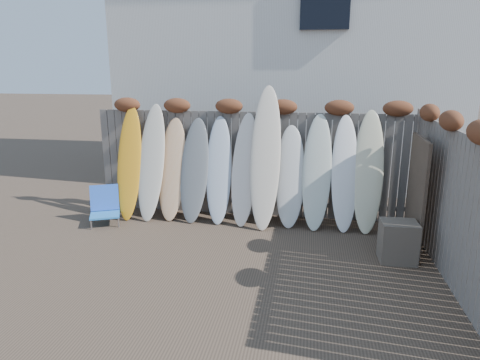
% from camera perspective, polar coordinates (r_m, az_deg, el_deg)
% --- Properties ---
extents(ground, '(80.00, 80.00, 0.00)m').
position_cam_1_polar(ground, '(6.26, -1.84, -11.67)').
color(ground, '#493A2D').
extents(back_fence, '(6.05, 0.28, 2.24)m').
position_cam_1_polar(back_fence, '(8.12, 1.80, 3.34)').
color(back_fence, slate).
rests_on(back_fence, ground).
extents(right_fence, '(0.28, 4.40, 2.24)m').
position_cam_1_polar(right_fence, '(6.27, 26.53, -2.02)').
color(right_fence, slate).
rests_on(right_fence, ground).
extents(house, '(8.50, 5.50, 6.33)m').
position_cam_1_polar(house, '(12.03, 6.78, 16.56)').
color(house, silver).
rests_on(house, ground).
extents(beach_chair, '(0.69, 0.71, 0.68)m').
position_cam_1_polar(beach_chair, '(8.28, -17.59, -3.35)').
color(beach_chair, blue).
rests_on(beach_chair, ground).
extents(wooden_crate, '(0.53, 0.45, 0.61)m').
position_cam_1_polar(wooden_crate, '(6.78, 20.33, -7.70)').
color(wooden_crate, brown).
rests_on(wooden_crate, ground).
extents(lattice_panel, '(0.08, 1.18, 1.77)m').
position_cam_1_polar(lattice_panel, '(7.20, 22.44, -1.73)').
color(lattice_panel, '#422F28').
rests_on(lattice_panel, ground).
extents(surfboard_0, '(0.50, 0.76, 2.09)m').
position_cam_1_polar(surfboard_0, '(8.35, -14.54, 2.21)').
color(surfboard_0, orange).
rests_on(surfboard_0, ground).
extents(surfboard_1, '(0.56, 0.79, 2.14)m').
position_cam_1_polar(surfboard_1, '(8.20, -11.73, 2.33)').
color(surfboard_1, beige).
rests_on(surfboard_1, ground).
extents(surfboard_2, '(0.54, 0.69, 1.89)m').
position_cam_1_polar(surfboard_2, '(8.15, -9.01, 1.45)').
color(surfboard_2, '#E6956F').
rests_on(surfboard_2, ground).
extents(surfboard_3, '(0.58, 0.71, 1.90)m').
position_cam_1_polar(surfboard_3, '(7.97, -6.09, 1.30)').
color(surfboard_3, slate).
rests_on(surfboard_3, ground).
extents(surfboard_4, '(0.52, 0.72, 1.93)m').
position_cam_1_polar(surfboard_4, '(7.88, -2.83, 1.34)').
color(surfboard_4, '#A9B8CC').
rests_on(surfboard_4, ground).
extents(surfboard_5, '(0.53, 0.75, 2.00)m').
position_cam_1_polar(surfboard_5, '(7.75, 0.62, 1.42)').
color(surfboard_5, silver).
rests_on(surfboard_5, ground).
extents(surfboard_6, '(0.54, 0.87, 2.49)m').
position_cam_1_polar(surfboard_6, '(7.61, 3.42, 3.03)').
color(surfboard_6, silver).
rests_on(surfboard_6, ground).
extents(surfboard_7, '(0.54, 0.66, 1.79)m').
position_cam_1_polar(surfboard_7, '(7.73, 6.68, 0.48)').
color(surfboard_7, silver).
rests_on(surfboard_7, ground).
extents(surfboard_8, '(0.55, 0.74, 2.01)m').
position_cam_1_polar(surfboard_8, '(7.68, 10.22, 1.07)').
color(surfboard_8, silver).
rests_on(surfboard_8, ground).
extents(surfboard_9, '(0.49, 0.73, 2.00)m').
position_cam_1_polar(surfboard_9, '(7.71, 13.79, 0.88)').
color(surfboard_9, white).
rests_on(surfboard_9, ground).
extents(surfboard_10, '(0.55, 0.77, 2.09)m').
position_cam_1_polar(surfboard_10, '(7.74, 16.76, 1.09)').
color(surfboard_10, beige).
rests_on(surfboard_10, ground).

